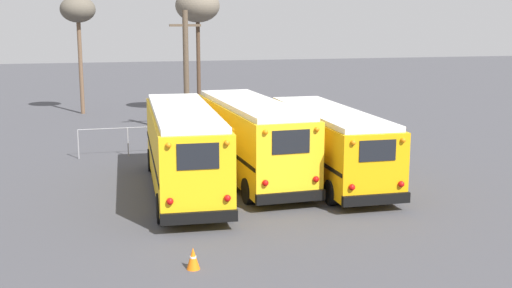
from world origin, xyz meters
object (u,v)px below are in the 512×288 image
object	(u,v)px
bare_tree_0	(78,12)
utility_pole	(186,71)
school_bus_2	(328,142)
school_bus_1	(252,138)
bare_tree_1	(198,7)
school_bus_0	(183,147)
traffic_cone	(193,258)

from	to	relation	value
bare_tree_0	utility_pole	bearing A→B (deg)	-59.83
school_bus_2	utility_pole	xyz separation A→B (m)	(-3.94, 12.41, 2.07)
school_bus_2	utility_pole	world-z (taller)	utility_pole
school_bus_1	school_bus_2	distance (m)	3.17
school_bus_1	bare_tree_0	world-z (taller)	bare_tree_0
school_bus_1	school_bus_2	size ratio (longest dim) A/B	0.99
school_bus_1	bare_tree_1	world-z (taller)	bare_tree_1
school_bus_0	bare_tree_0	size ratio (longest dim) A/B	1.27
school_bus_0	school_bus_2	size ratio (longest dim) A/B	1.05
utility_pole	school_bus_0	bearing A→B (deg)	-99.33
bare_tree_1	traffic_cone	distance (m)	29.16
school_bus_2	bare_tree_1	distance (m)	20.56
school_bus_0	bare_tree_0	xyz separation A→B (m)	(-3.81, 22.90, 5.32)
utility_pole	traffic_cone	bearing A→B (deg)	-98.39
school_bus_2	bare_tree_0	xyz separation A→B (m)	(-9.85, 22.58, 5.48)
school_bus_0	traffic_cone	xyz separation A→B (m)	(-0.95, -7.89, -1.47)
school_bus_1	school_bus_2	world-z (taller)	school_bus_1
school_bus_1	bare_tree_1	distance (m)	19.53
school_bus_0	utility_pole	world-z (taller)	utility_pole
school_bus_2	bare_tree_1	world-z (taller)	bare_tree_1
school_bus_0	school_bus_1	world-z (taller)	school_bus_1
school_bus_1	bare_tree_0	xyz separation A→B (m)	(-6.83, 21.62, 5.32)
bare_tree_1	traffic_cone	bearing A→B (deg)	-100.19
school_bus_2	utility_pole	size ratio (longest dim) A/B	1.39
school_bus_0	traffic_cone	world-z (taller)	school_bus_0
school_bus_0	bare_tree_0	world-z (taller)	bare_tree_0
bare_tree_1	school_bus_1	bearing A→B (deg)	-93.16
utility_pole	school_bus_2	bearing A→B (deg)	-72.37
utility_pole	bare_tree_1	world-z (taller)	bare_tree_1
utility_pole	bare_tree_0	distance (m)	12.24
bare_tree_0	traffic_cone	distance (m)	31.66
traffic_cone	school_bus_0	bearing A→B (deg)	83.14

